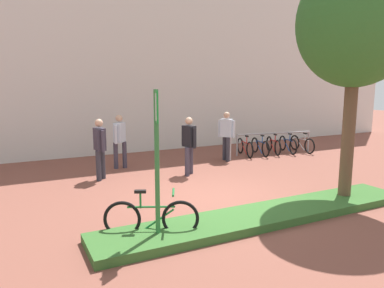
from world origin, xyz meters
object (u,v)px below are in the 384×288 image
person_suited_navy (100,145)px  person_shirt_white (226,133)px  parking_sign_post (157,145)px  bike_rack_cluster (274,145)px  bollard_steel (229,148)px  person_suited_dark (189,142)px  bike_at_sign (152,218)px  person_shirt_blue (120,138)px  tree_sidewalk (356,23)px

person_suited_navy → person_shirt_white: size_ratio=1.00×
parking_sign_post → bike_rack_cluster: size_ratio=0.81×
bollard_steel → person_suited_dark: person_suited_dark is taller
person_suited_dark → bike_rack_cluster: bearing=18.9°
bike_at_sign → person_shirt_white: bearing=46.9°
person_shirt_white → person_shirt_blue: same height
person_suited_dark → person_shirt_white: same height
bike_at_sign → person_suited_dark: size_ratio=0.90×
bike_at_sign → person_shirt_white: 6.75m
parking_sign_post → bollard_steel: parking_sign_post is taller
parking_sign_post → person_shirt_white: bearing=48.4°
bike_rack_cluster → person_shirt_white: 2.46m
tree_sidewalk → person_shirt_white: size_ratio=3.11×
bike_rack_cluster → person_suited_dark: (-4.41, -1.51, 0.64)m
bike_rack_cluster → bollard_steel: size_ratio=3.53×
parking_sign_post → bike_rack_cluster: parking_sign_post is taller
tree_sidewalk → parking_sign_post: tree_sidewalk is taller
bike_at_sign → person_shirt_white: person_shirt_white is taller
parking_sign_post → person_suited_dark: size_ratio=1.50×
parking_sign_post → bollard_steel: bearing=47.7°
bike_rack_cluster → person_shirt_blue: bearing=177.7°
bike_rack_cluster → person_suited_navy: size_ratio=1.85×
bike_rack_cluster → person_shirt_blue: person_shirt_blue is taller
bollard_steel → person_shirt_blue: 3.84m
person_suited_navy → person_suited_dark: (2.47, -0.60, 0.00)m
person_shirt_blue → bollard_steel: bearing=-7.8°
parking_sign_post → person_shirt_blue: (0.92, 5.66, -0.70)m
bollard_steel → person_shirt_blue: size_ratio=0.52×
tree_sidewalk → person_shirt_blue: 7.30m
person_suited_navy → person_shirt_white: 4.56m
person_shirt_white → bike_rack_cluster: bearing=7.1°
person_suited_dark → person_suited_navy: bearing=166.3°
parking_sign_post → person_shirt_white: (4.56, 5.13, -0.70)m
bike_rack_cluster → person_suited_dark: bearing=-161.1°
parking_sign_post → person_shirt_white: 6.90m
person_shirt_white → person_shirt_blue: 3.68m
person_suited_navy → person_suited_dark: bearing=-13.7°
bollard_steel → person_shirt_white: 0.55m
tree_sidewalk → person_shirt_white: tree_sidewalk is taller
bike_at_sign → person_suited_navy: size_ratio=0.90×
bike_at_sign → bollard_steel: size_ratio=1.72×
tree_sidewalk → person_suited_navy: tree_sidewalk is taller
person_suited_dark → bollard_steel: bearing=29.5°
person_suited_dark → person_shirt_blue: size_ratio=1.00×
bike_at_sign → person_suited_navy: (0.08, 4.29, 0.63)m
bike_at_sign → person_shirt_white: size_ratio=0.90×
bollard_steel → tree_sidewalk: bearing=-90.9°
tree_sidewalk → bike_rack_cluster: 6.83m
person_suited_dark → person_shirt_white: 2.38m
person_suited_navy → person_shirt_white: (4.52, 0.61, 0.00)m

